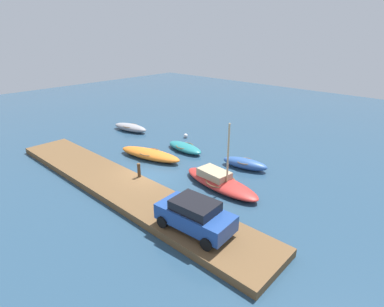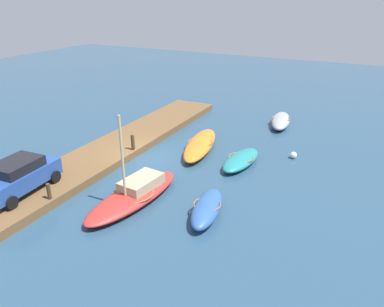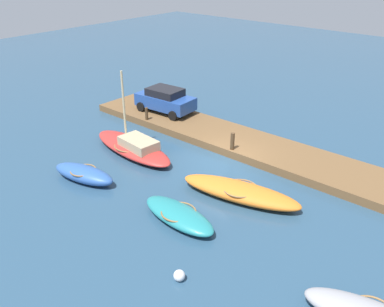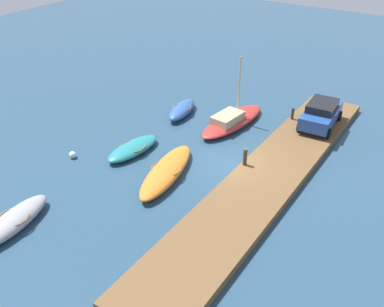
# 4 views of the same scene
# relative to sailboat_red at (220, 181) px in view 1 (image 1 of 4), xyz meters

# --- Properties ---
(ground_plane) EXTENTS (84.00, 84.00, 0.00)m
(ground_plane) POSITION_rel_sailboat_red_xyz_m (-4.59, -2.47, -0.41)
(ground_plane) COLOR navy
(dock_platform) EXTENTS (23.15, 3.52, 0.45)m
(dock_platform) POSITION_rel_sailboat_red_xyz_m (-4.59, -4.82, -0.19)
(dock_platform) COLOR brown
(dock_platform) RESTS_ON ground_plane
(sailboat_red) EXTENTS (6.43, 2.60, 4.67)m
(sailboat_red) POSITION_rel_sailboat_red_xyz_m (0.00, 0.00, 0.00)
(sailboat_red) COLOR #B72D28
(sailboat_red) RESTS_ON ground_plane
(rowboat_blue) EXTENTS (3.76, 1.92, 0.77)m
(rowboat_blue) POSITION_rel_sailboat_red_xyz_m (-0.45, 3.76, -0.02)
(rowboat_blue) COLOR #2D569E
(rowboat_blue) RESTS_ON ground_plane
(rowboat_teal) EXTENTS (4.01, 1.77, 0.62)m
(rowboat_teal) POSITION_rel_sailboat_red_xyz_m (-6.42, 3.23, -0.09)
(rowboat_teal) COLOR teal
(rowboat_teal) RESTS_ON ground_plane
(rowboat_grey) EXTENTS (4.39, 2.08, 0.75)m
(rowboat_grey) POSITION_rel_sailboat_red_xyz_m (-14.69, 3.47, -0.03)
(rowboat_grey) COLOR #939399
(rowboat_grey) RESTS_ON ground_plane
(motorboat_orange) EXTENTS (6.04, 2.83, 0.73)m
(motorboat_orange) POSITION_rel_sailboat_red_xyz_m (-7.37, 0.02, -0.04)
(motorboat_orange) COLOR orange
(motorboat_orange) RESTS_ON ground_plane
(mooring_post_west) EXTENTS (0.23, 0.23, 1.00)m
(mooring_post_west) POSITION_rel_sailboat_red_xyz_m (-4.52, -3.31, 0.54)
(mooring_post_west) COLOR #47331E
(mooring_post_west) RESTS_ON dock_platform
(mooring_post_mid_west) EXTENTS (0.19, 0.19, 0.82)m
(mooring_post_mid_west) POSITION_rel_sailboat_red_xyz_m (2.34, -3.31, 0.44)
(mooring_post_mid_west) COLOR #47331E
(mooring_post_mid_west) RESTS_ON dock_platform
(parked_car) EXTENTS (4.16, 2.30, 1.65)m
(parked_car) POSITION_rel_sailboat_red_xyz_m (2.43, -5.17, 0.90)
(parked_car) COLOR #234793
(parked_car) RESTS_ON dock_platform
(marker_buoy) EXTENTS (0.42, 0.42, 0.42)m
(marker_buoy) POSITION_rel_sailboat_red_xyz_m (-8.83, 5.85, -0.20)
(marker_buoy) COLOR silver
(marker_buoy) RESTS_ON ground_plane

